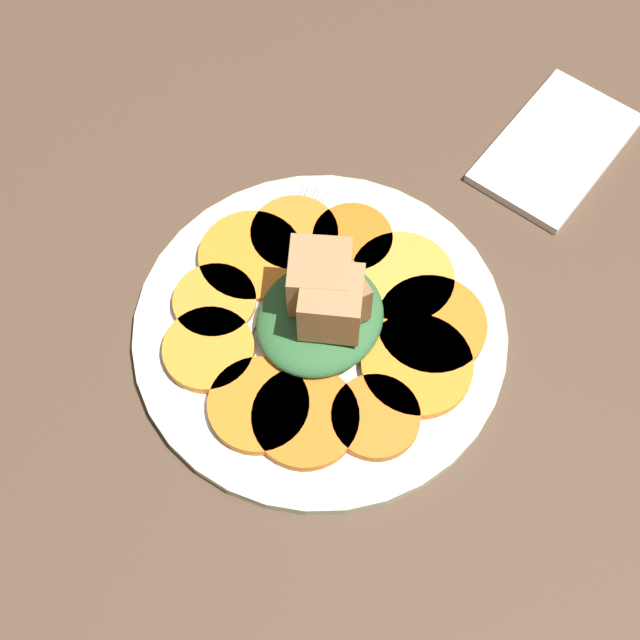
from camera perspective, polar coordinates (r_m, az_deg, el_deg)
The scene contains 16 objects.
table_slab at distance 67.15cm, azimuth 0.00°, elevation -1.23°, with size 120.00×120.00×2.00cm, color #4C3828.
plate at distance 65.79cm, azimuth 0.00°, elevation -0.64°, with size 27.57×27.57×1.05cm.
carrot_slice_0 at distance 65.35cm, azimuth 7.15°, elevation -0.33°, with size 8.05×8.05×0.84cm, color orange.
carrot_slice_1 at distance 67.03cm, azimuth 5.28°, elevation 2.66°, with size 7.81×7.81×0.84cm, color orange.
carrot_slice_2 at distance 68.63cm, azimuth 2.09°, elevation 5.22°, with size 6.17×6.17×0.84cm, color orange.
carrot_slice_3 at distance 68.84cm, azimuth -1.65°, elevation 5.51°, with size 6.77×6.77×0.84cm, color orange.
carrot_slice_4 at distance 67.93cm, azimuth -4.46°, elevation 4.06°, with size 7.91×7.91×0.84cm, color orange.
carrot_slice_5 at distance 66.22cm, azimuth -6.75°, elevation 1.17°, with size 6.18×6.18×0.84cm, color orange.
carrot_slice_6 at distance 64.47cm, azimuth -7.14°, elevation -1.88°, with size 6.62×6.62×0.84cm, color orange.
carrot_slice_7 at distance 62.37cm, azimuth -3.95°, elevation -5.46°, with size 7.12×7.12×0.84cm, color orange.
carrot_slice_8 at distance 61.89cm, azimuth -0.94°, elevation -6.27°, with size 7.50×7.50×0.84cm, color orange.
carrot_slice_9 at distance 62.01cm, azimuth 3.58°, elevation -6.22°, with size 6.22×6.22×0.84cm, color orange.
carrot_slice_10 at distance 63.81cm, azimuth 6.21°, elevation -2.91°, with size 8.00×8.00×0.84cm, color orange.
center_pile at distance 62.75cm, azimuth 0.20°, elevation 0.90°, with size 9.84×8.85×6.86cm.
fork at distance 67.23cm, azimuth -2.93°, elevation 2.88°, with size 18.40×6.38×0.40cm.
napkin at distance 77.62cm, azimuth 14.87°, elevation 10.58°, with size 14.43×8.66×0.80cm.
Camera 1 is at (23.57, 18.27, 61.17)cm, focal length 50.00 mm.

